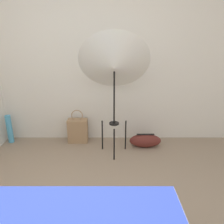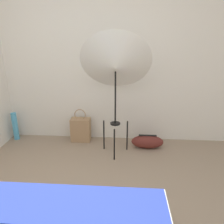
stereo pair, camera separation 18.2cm
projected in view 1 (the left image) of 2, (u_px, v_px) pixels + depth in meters
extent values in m
cube|color=silver|center=(84.00, 59.00, 3.29)|extent=(8.00, 0.05, 2.60)
cube|color=#283DAD|center=(68.00, 207.00, 1.54)|extent=(1.61, 0.41, 0.04)
cylinder|color=black|center=(114.00, 145.00, 2.96)|extent=(0.02, 0.02, 0.46)
cylinder|color=black|center=(103.00, 135.00, 3.24)|extent=(0.02, 0.02, 0.46)
cylinder|color=black|center=(126.00, 135.00, 3.24)|extent=(0.02, 0.02, 0.46)
cylinder|color=black|center=(114.00, 123.00, 3.07)|extent=(0.14, 0.14, 0.02)
cylinder|color=black|center=(114.00, 95.00, 2.94)|extent=(0.02, 0.02, 0.81)
cone|color=white|center=(114.00, 65.00, 2.81)|extent=(0.94, 0.65, 0.86)
cube|color=#9E7A56|center=(78.00, 131.00, 3.50)|extent=(0.31, 0.17, 0.38)
torus|color=#9E7A56|center=(77.00, 115.00, 3.41)|extent=(0.18, 0.01, 0.18)
ellipsoid|color=#5B231E|center=(145.00, 141.00, 3.36)|extent=(0.48, 0.20, 0.20)
cube|color=black|center=(146.00, 134.00, 3.32)|extent=(0.27, 0.04, 0.01)
cylinder|color=#4CA3D1|center=(10.00, 129.00, 3.46)|extent=(0.09, 0.09, 0.46)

